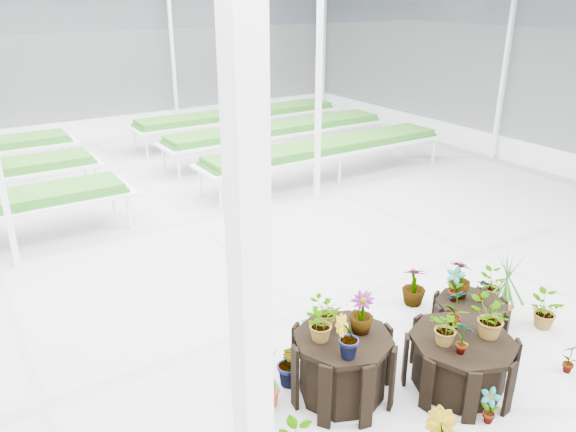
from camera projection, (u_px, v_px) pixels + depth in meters
ground_plane at (307, 325)px, 7.57m from camera, size 24.00×24.00×0.00m
greenhouse_shell at (309, 165)px, 6.72m from camera, size 18.00×24.00×4.50m
steel_frame at (309, 165)px, 6.72m from camera, size 18.00×24.00×4.50m
nursery_benches at (132, 165)px, 13.03m from camera, size 16.00×7.00×0.84m
plinth_tall at (342, 366)px, 6.13m from camera, size 1.31×1.31×0.76m
plinth_mid at (460, 362)px, 6.29m from camera, size 1.36×1.36×0.64m
plinth_low at (470, 316)px, 7.38m from camera, size 1.21×1.21×0.42m
nursery_plants at (419, 328)px, 6.56m from camera, size 4.67×2.74×1.24m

